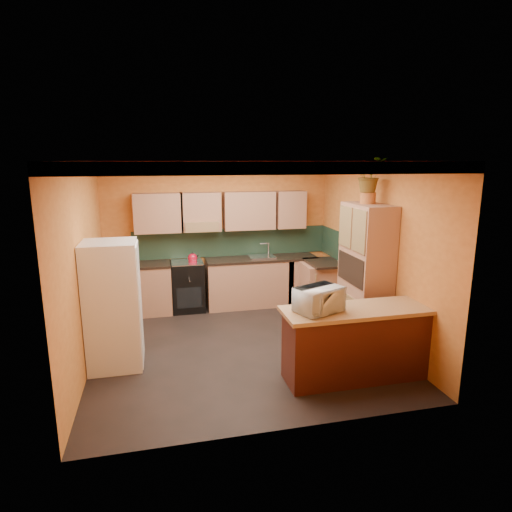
{
  "coord_description": "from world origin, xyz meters",
  "views": [
    {
      "loc": [
        -1.14,
        -5.84,
        2.7
      ],
      "look_at": [
        0.34,
        0.45,
        1.26
      ],
      "focal_mm": 30.0,
      "sensor_mm": 36.0,
      "label": 1
    }
  ],
  "objects_px": {
    "stove": "(188,286)",
    "breakfast_bar": "(356,345)",
    "base_cabinets_back": "(221,285)",
    "pantry": "(365,275)",
    "microwave": "(319,300)",
    "fridge": "(113,305)"
  },
  "relations": [
    {
      "from": "stove",
      "to": "breakfast_bar",
      "type": "xyz_separation_m",
      "value": [
        1.87,
        -3.06,
        -0.02
      ]
    },
    {
      "from": "stove",
      "to": "base_cabinets_back",
      "type": "bearing_deg",
      "value": 0.0
    },
    {
      "from": "stove",
      "to": "pantry",
      "type": "xyz_separation_m",
      "value": [
        2.49,
        -2.03,
        0.59
      ]
    },
    {
      "from": "microwave",
      "to": "breakfast_bar",
      "type": "bearing_deg",
      "value": -23.25
    },
    {
      "from": "fridge",
      "to": "pantry",
      "type": "distance_m",
      "value": 3.61
    },
    {
      "from": "fridge",
      "to": "breakfast_bar",
      "type": "xyz_separation_m",
      "value": [
        2.98,
        -1.05,
        -0.41
      ]
    },
    {
      "from": "fridge",
      "to": "breakfast_bar",
      "type": "height_order",
      "value": "fridge"
    },
    {
      "from": "stove",
      "to": "fridge",
      "type": "height_order",
      "value": "fridge"
    },
    {
      "from": "base_cabinets_back",
      "to": "breakfast_bar",
      "type": "bearing_deg",
      "value": -67.85
    },
    {
      "from": "breakfast_bar",
      "to": "fridge",
      "type": "bearing_deg",
      "value": 160.6
    },
    {
      "from": "pantry",
      "to": "microwave",
      "type": "relative_size",
      "value": 3.83
    },
    {
      "from": "stove",
      "to": "breakfast_bar",
      "type": "relative_size",
      "value": 0.51
    },
    {
      "from": "stove",
      "to": "fridge",
      "type": "relative_size",
      "value": 0.54
    },
    {
      "from": "base_cabinets_back",
      "to": "fridge",
      "type": "distance_m",
      "value": 2.69
    },
    {
      "from": "microwave",
      "to": "base_cabinets_back",
      "type": "bearing_deg",
      "value": 80.03
    },
    {
      "from": "pantry",
      "to": "breakfast_bar",
      "type": "bearing_deg",
      "value": -120.89
    },
    {
      "from": "fridge",
      "to": "microwave",
      "type": "height_order",
      "value": "fridge"
    },
    {
      "from": "breakfast_bar",
      "to": "microwave",
      "type": "height_order",
      "value": "microwave"
    },
    {
      "from": "fridge",
      "to": "stove",
      "type": "bearing_deg",
      "value": 60.97
    },
    {
      "from": "stove",
      "to": "breakfast_bar",
      "type": "height_order",
      "value": "stove"
    },
    {
      "from": "pantry",
      "to": "stove",
      "type": "bearing_deg",
      "value": 140.78
    },
    {
      "from": "base_cabinets_back",
      "to": "pantry",
      "type": "bearing_deg",
      "value": -47.48
    }
  ]
}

